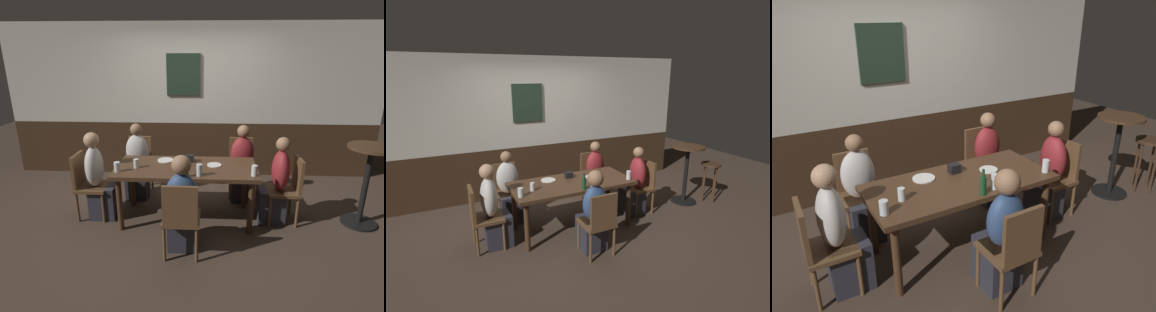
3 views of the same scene
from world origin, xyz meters
The scene contains 22 objects.
ground_plane centered at (0.00, 0.00, 0.00)m, with size 12.00×12.00×0.00m, color #423328.
wall_back centered at (0.00, 1.65, 1.30)m, with size 6.40×0.13×2.60m.
dining_table centered at (0.00, 0.00, 0.66)m, with size 1.80×0.82×0.74m.
chair_right_far centered at (0.79, 0.82, 0.50)m, with size 0.40×0.40×0.88m.
chair_head_east centered at (1.31, 0.00, 0.50)m, with size 0.40×0.40×0.88m.
chair_mid_near centered at (0.00, -0.82, 0.50)m, with size 0.40×0.40×0.88m.
chair_left_far centered at (-0.79, 0.82, 0.50)m, with size 0.40×0.40×0.88m.
chair_head_west centered at (-1.31, 0.00, 0.50)m, with size 0.40×0.40×0.88m.
person_right_far centered at (0.79, 0.66, 0.47)m, with size 0.34×0.37×1.13m.
person_head_east centered at (1.15, 0.00, 0.48)m, with size 0.37×0.34×1.14m.
person_mid_near centered at (0.00, -0.66, 0.48)m, with size 0.34×0.37×1.13m.
person_left_far centered at (-0.79, 0.66, 0.47)m, with size 0.34×0.37×1.13m.
person_head_west centered at (-1.15, 0.00, 0.49)m, with size 0.37×0.34×1.17m.
pint_glass_pale centered at (-0.63, -0.08, 0.79)m, with size 0.06×0.06×0.11m.
tumbler_water centered at (-0.83, -0.21, 0.79)m, with size 0.07×0.07×0.12m.
beer_glass_half centered at (0.82, -0.27, 0.80)m, with size 0.07×0.07×0.13m.
tumbler_short centered at (0.18, -0.30, 0.80)m, with size 0.07×0.07×0.14m.
beer_bottle_green centered at (0.02, -0.34, 0.83)m, with size 0.06×0.06×0.24m.
plate_white_large centered at (-0.29, 0.21, 0.75)m, with size 0.22×0.22×0.01m, color white.
plate_white_small centered at (0.36, 0.06, 0.75)m, with size 0.18×0.18×0.01m, color white.
condiment_caddy centered at (0.04, 0.19, 0.79)m, with size 0.11×0.09×0.09m, color black.
side_bar_table centered at (2.25, -0.03, 0.62)m, with size 0.56×0.56×1.05m.
Camera 1 is at (0.26, -3.66, 2.12)m, focal length 28.71 mm.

